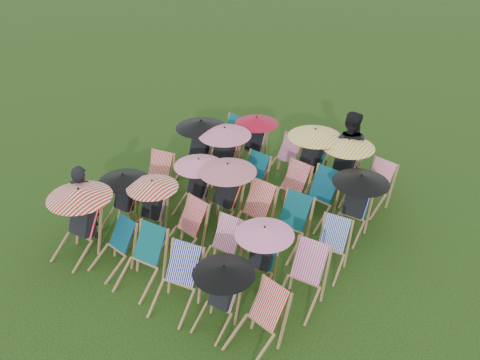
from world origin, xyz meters
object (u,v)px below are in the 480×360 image
Objects in this scene: deckchair_0 at (78,221)px; person_left at (83,202)px; deckchair_29 at (373,187)px; deckchair_5 at (257,322)px; person_rear at (349,149)px.

deckchair_0 is 0.56m from person_left.
person_left is at bearing -125.39° from deckchair_29.
deckchair_5 is 5.22m from person_rear.
deckchair_5 is at bearing -79.18° from deckchair_29.
deckchair_0 is at bearing 53.44° from person_rear.
deckchair_5 is at bearing 145.60° from person_left.
deckchair_5 is 0.55× the size of person_rear.
deckchair_5 is 0.63× the size of person_left.
person_rear reaches higher than deckchair_5.
person_rear is (-0.84, 0.52, 0.43)m from deckchair_29.
person_left is (-4.20, -4.16, 0.31)m from deckchair_29.
person_rear is (3.03, 5.12, 0.17)m from deckchair_0.
deckchair_0 is 5.95m from person_rear.
deckchair_5 is 4.31m from person_left.
deckchair_5 is at bearing 94.15° from person_rear.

